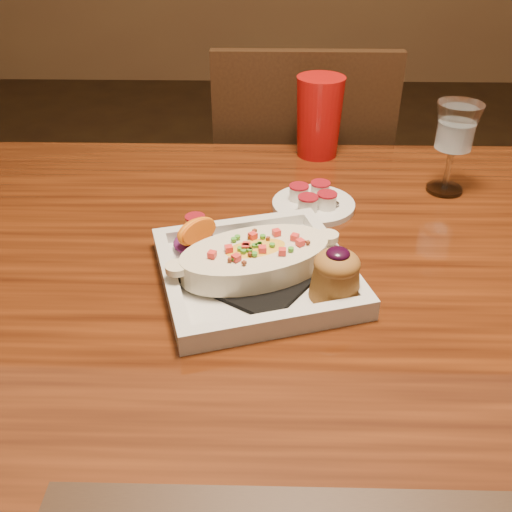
{
  "coord_description": "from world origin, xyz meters",
  "views": [
    {
      "loc": [
        -0.08,
        -0.69,
        1.22
      ],
      "look_at": [
        -0.09,
        -0.01,
        0.77
      ],
      "focal_mm": 40.0,
      "sensor_mm": 36.0,
      "label": 1
    }
  ],
  "objects_px": {
    "table": "(316,315)",
    "red_tumbler": "(319,117)",
    "plate": "(263,265)",
    "goblet": "(456,132)",
    "chair_far": "(297,206)",
    "saucer": "(313,202)"
  },
  "relations": [
    {
      "from": "table",
      "to": "red_tumbler",
      "type": "height_order",
      "value": "red_tumbler"
    },
    {
      "from": "plate",
      "to": "goblet",
      "type": "height_order",
      "value": "goblet"
    },
    {
      "from": "table",
      "to": "red_tumbler",
      "type": "bearing_deg",
      "value": 86.91
    },
    {
      "from": "chair_far",
      "to": "goblet",
      "type": "xyz_separation_m",
      "value": [
        0.24,
        -0.39,
        0.35
      ]
    },
    {
      "from": "plate",
      "to": "chair_far",
      "type": "bearing_deg",
      "value": 66.35
    },
    {
      "from": "goblet",
      "to": "chair_far",
      "type": "bearing_deg",
      "value": 121.67
    },
    {
      "from": "chair_far",
      "to": "goblet",
      "type": "distance_m",
      "value": 0.58
    },
    {
      "from": "plate",
      "to": "red_tumbler",
      "type": "xyz_separation_m",
      "value": [
        0.1,
        0.45,
        0.05
      ]
    },
    {
      "from": "saucer",
      "to": "plate",
      "type": "bearing_deg",
      "value": -110.92
    },
    {
      "from": "chair_far",
      "to": "saucer",
      "type": "height_order",
      "value": "chair_far"
    },
    {
      "from": "table",
      "to": "goblet",
      "type": "height_order",
      "value": "goblet"
    },
    {
      "from": "table",
      "to": "goblet",
      "type": "xyz_separation_m",
      "value": [
        0.24,
        0.24,
        0.21
      ]
    },
    {
      "from": "chair_far",
      "to": "goblet",
      "type": "bearing_deg",
      "value": 121.67
    },
    {
      "from": "saucer",
      "to": "red_tumbler",
      "type": "height_order",
      "value": "red_tumbler"
    },
    {
      "from": "chair_far",
      "to": "red_tumbler",
      "type": "relative_size",
      "value": 5.91
    },
    {
      "from": "chair_far",
      "to": "plate",
      "type": "distance_m",
      "value": 0.73
    },
    {
      "from": "table",
      "to": "goblet",
      "type": "distance_m",
      "value": 0.4
    },
    {
      "from": "table",
      "to": "saucer",
      "type": "relative_size",
      "value": 10.66
    },
    {
      "from": "red_tumbler",
      "to": "chair_far",
      "type": "bearing_deg",
      "value": 95.36
    },
    {
      "from": "table",
      "to": "saucer",
      "type": "distance_m",
      "value": 0.2
    },
    {
      "from": "table",
      "to": "plate",
      "type": "xyz_separation_m",
      "value": [
        -0.08,
        -0.05,
        0.12
      ]
    },
    {
      "from": "table",
      "to": "plate",
      "type": "distance_m",
      "value": 0.16
    }
  ]
}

